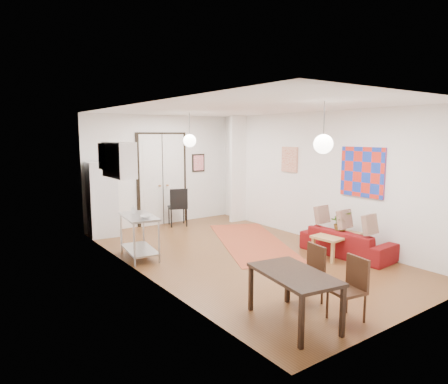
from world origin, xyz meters
TOP-DOWN VIEW (x-y plane):
  - floor at (0.00, 0.00)m, footprint 7.00×7.00m
  - ceiling at (0.00, 0.00)m, footprint 4.20×7.00m
  - wall_back at (0.00, 3.50)m, footprint 4.20×0.02m
  - wall_front at (0.00, -3.50)m, footprint 4.20×0.02m
  - wall_left at (-2.10, 0.00)m, footprint 0.02×7.00m
  - wall_right at (2.10, 0.00)m, footprint 0.02×7.00m
  - double_doors at (0.00, 3.46)m, footprint 1.44×0.06m
  - stub_partition at (1.85, 2.55)m, footprint 0.50×0.10m
  - wall_cabinet at (-1.92, 1.50)m, footprint 0.35×1.00m
  - painting_popart at (2.08, -1.25)m, footprint 0.05×1.00m
  - painting_abstract at (2.08, 0.80)m, footprint 0.05×0.50m
  - poster_back at (1.15, 3.47)m, footprint 0.40×0.03m
  - print_left at (-2.07, 2.00)m, footprint 0.03×0.44m
  - pendant_back at (0.00, 2.00)m, footprint 0.30×0.30m
  - pendant_front at (0.00, -2.00)m, footprint 0.30×0.30m
  - kilim_rug at (0.77, 0.62)m, footprint 2.65×3.75m
  - sofa at (1.69, -1.24)m, footprint 0.84×1.87m
  - coffee_table at (1.46, -1.17)m, footprint 1.05×0.64m
  - potted_plant at (1.56, -1.17)m, footprint 0.37×0.42m
  - kitchen_counter at (-1.75, 1.01)m, footprint 0.70×1.16m
  - bowl at (-1.75, 0.71)m, footprint 0.26×0.26m
  - soap_bottle at (-1.75, 1.26)m, footprint 0.10×0.10m
  - fridge at (-1.75, 3.12)m, footprint 0.70×0.70m
  - dining_table at (-1.27, -2.69)m, footprint 0.87×1.30m
  - dining_chair_near at (-0.67, -2.26)m, footprint 0.45×0.59m
  - dining_chair_far at (-0.67, -2.96)m, footprint 0.45×0.59m
  - black_side_chair at (0.22, 3.13)m, footprint 0.58×0.59m

SIDE VIEW (x-z plane):
  - floor at x=0.00m, z-range 0.00..0.00m
  - kilim_rug at x=0.77m, z-range 0.00..0.01m
  - sofa at x=1.69m, z-range 0.00..0.53m
  - coffee_table at x=1.46m, z-range 0.16..0.61m
  - dining_chair_near at x=-0.67m, z-range 0.06..0.89m
  - dining_chair_far at x=-0.67m, z-range 0.06..0.89m
  - kitchen_counter at x=-1.75m, z-range 0.11..0.95m
  - black_side_chair at x=0.22m, z-range 0.09..1.09m
  - dining_table at x=-1.27m, z-range 0.26..0.93m
  - potted_plant at x=1.56m, z-range 0.45..0.88m
  - bowl at x=-1.75m, z-range 0.84..0.89m
  - fridge at x=-1.75m, z-range 0.00..1.77m
  - soap_bottle at x=-1.75m, z-range 0.84..1.01m
  - double_doors at x=0.00m, z-range -0.05..2.45m
  - wall_back at x=0.00m, z-range 0.00..2.90m
  - wall_front at x=0.00m, z-range 0.00..2.90m
  - wall_left at x=-2.10m, z-range 0.00..2.90m
  - wall_right at x=2.10m, z-range 0.00..2.90m
  - stub_partition at x=1.85m, z-range 0.00..2.90m
  - poster_back at x=1.15m, z-range 1.35..1.85m
  - painting_popart at x=2.08m, z-range 1.15..2.15m
  - painting_abstract at x=2.08m, z-range 1.50..2.10m
  - wall_cabinet at x=-1.92m, z-range 1.55..2.25m
  - print_left at x=-2.07m, z-range 1.68..2.22m
  - pendant_back at x=0.00m, z-range 1.85..2.65m
  - pendant_front at x=0.00m, z-range 1.85..2.65m
  - ceiling at x=0.00m, z-range 2.89..2.91m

